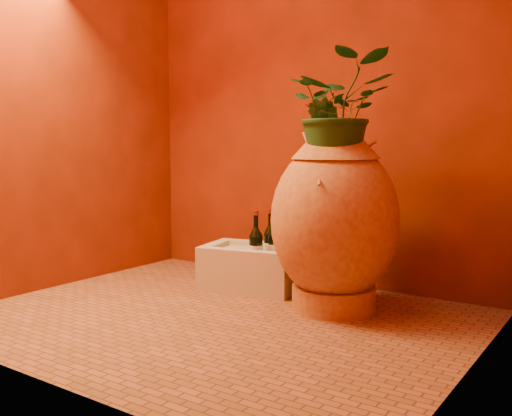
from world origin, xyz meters
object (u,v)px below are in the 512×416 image
Objects in this scene: wine_bottle_b at (270,245)px; wine_bottle_c at (256,248)px; amphora at (335,220)px; wine_bottle_a at (274,246)px; wall_tap at (324,165)px; stone_basin at (251,268)px.

wine_bottle_b is 0.12m from wine_bottle_c.
wine_bottle_a is at bearing 161.12° from amphora.
wine_bottle_a is 2.09× the size of wall_tap.
stone_basin is 0.19m from wine_bottle_b.
wine_bottle_b is 0.60m from wall_tap.
wall_tap reaches higher than wine_bottle_c.
wall_tap is (0.23, 0.26, 0.49)m from wine_bottle_b.
wine_bottle_c reaches higher than stone_basin.
wall_tap is (0.32, 0.33, 0.63)m from stone_basin.
wall_tap is at bearing 45.63° from stone_basin.
wine_bottle_a is 0.97× the size of wine_bottle_b.
wine_bottle_b is at bearing -130.97° from wall_tap.
wine_bottle_b is 2.16× the size of wall_tap.
amphora is 1.53× the size of stone_basin.
wine_bottle_a is 0.60m from wall_tap.
wine_bottle_b is at bearing 167.60° from wine_bottle_a.
wine_bottle_c is at bearing -36.51° from stone_basin.
wine_bottle_b is at bearing 161.46° from amphora.
stone_basin is at bearing 170.21° from amphora.
amphora is 0.57m from wine_bottle_a.
stone_basin is 0.78m from wall_tap.
wine_bottle_c is at bearing 174.26° from amphora.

